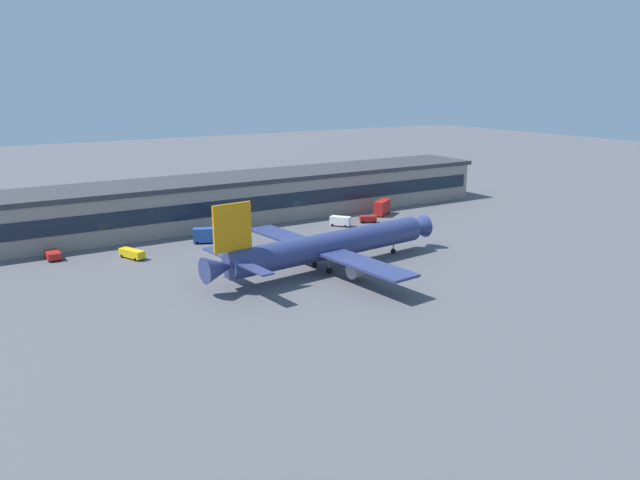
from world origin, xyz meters
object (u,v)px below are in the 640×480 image
crew_van (340,221)px  pushback_tractor (53,255)px  follow_me_car (368,219)px  belt_loader (132,253)px  catering_truck (382,207)px  airliner (327,246)px  stair_truck (206,235)px

crew_van → pushback_tractor: (-68.53, 6.48, -0.41)m
follow_me_car → pushback_tractor: bearing=174.8°
belt_loader → catering_truck: size_ratio=0.90×
airliner → stair_truck: size_ratio=8.56×
stair_truck → airliner: bearing=-67.8°
follow_me_car → pushback_tractor: (-77.03, 7.05, -0.04)m
catering_truck → belt_loader: bearing=-175.0°
catering_truck → pushback_tractor: size_ratio=1.51×
airliner → follow_me_car: size_ratio=11.55×
crew_van → stair_truck: bearing=176.3°
airliner → crew_van: 37.64m
follow_me_car → stair_truck: stair_truck is taller
belt_loader → pushback_tractor: size_ratio=1.36×
airliner → pushback_tractor: airliner is taller
follow_me_car → catering_truck: size_ratio=0.64×
crew_van → follow_me_car: bearing=-3.9°
pushback_tractor → airliner: bearing=-38.4°
stair_truck → pushback_tractor: stair_truck is taller
airliner → stair_truck: (-13.06, 31.99, -2.82)m
crew_van → catering_truck: size_ratio=0.74×
crew_van → pushback_tractor: 68.84m
crew_van → stair_truck: stair_truck is taller
follow_me_car → catering_truck: (8.95, 5.49, 1.20)m
stair_truck → crew_van: bearing=-3.7°
stair_truck → pushback_tractor: size_ratio=1.32×
airliner → stair_truck: 34.67m
follow_me_car → belt_loader: bearing=-179.3°
airliner → belt_loader: bearing=137.8°
belt_loader → pushback_tractor: belt_loader is taller
catering_truck → pushback_tractor: catering_truck is taller
follow_me_car → stair_truck: 44.56m
follow_me_car → crew_van: bearing=176.1°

